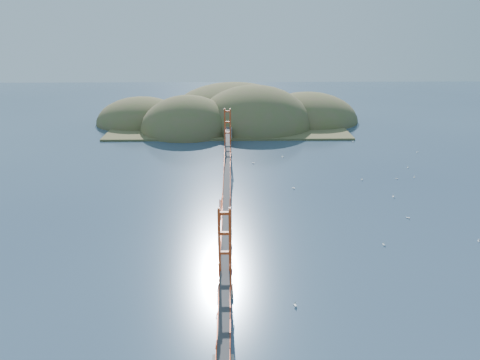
{
  "coord_description": "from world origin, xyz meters",
  "views": [
    {
      "loc": [
        0.87,
        -80.21,
        33.1
      ],
      "look_at": [
        2.43,
        0.0,
        4.37
      ],
      "focal_mm": 35.0,
      "sensor_mm": 36.0,
      "label": 1
    }
  ],
  "objects_px": {
    "bridge": "(227,166)",
    "sailboat_0": "(384,244)",
    "sailboat_2": "(408,217)",
    "sailboat_1": "(362,179)"
  },
  "relations": [
    {
      "from": "sailboat_2",
      "to": "sailboat_1",
      "type": "distance_m",
      "value": 19.66
    },
    {
      "from": "sailboat_1",
      "to": "sailboat_2",
      "type": "bearing_deg",
      "value": -82.02
    },
    {
      "from": "sailboat_0",
      "to": "sailboat_2",
      "type": "xyz_separation_m",
      "value": [
        7.2,
        9.67,
        0.01
      ]
    },
    {
      "from": "bridge",
      "to": "sailboat_0",
      "type": "distance_m",
      "value": 30.41
    },
    {
      "from": "bridge",
      "to": "sailboat_1",
      "type": "height_order",
      "value": "bridge"
    },
    {
      "from": "sailboat_2",
      "to": "sailboat_1",
      "type": "height_order",
      "value": "sailboat_2"
    },
    {
      "from": "sailboat_0",
      "to": "sailboat_1",
      "type": "height_order",
      "value": "sailboat_1"
    },
    {
      "from": "sailboat_2",
      "to": "sailboat_1",
      "type": "relative_size",
      "value": 1.06
    },
    {
      "from": "bridge",
      "to": "sailboat_0",
      "type": "relative_size",
      "value": 141.88
    },
    {
      "from": "bridge",
      "to": "sailboat_2",
      "type": "relative_size",
      "value": 132.91
    }
  ]
}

